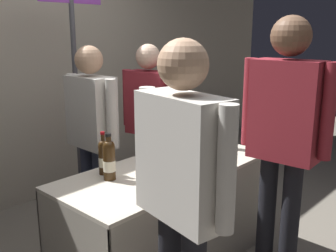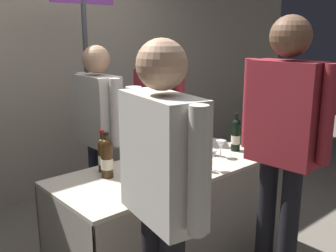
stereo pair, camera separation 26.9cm
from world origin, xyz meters
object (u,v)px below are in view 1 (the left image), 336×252
object	(u,v)px
featured_wine_bottle	(184,148)
display_bottle_0	(229,133)
flower_vase	(168,168)
vendor_presenter	(92,127)
taster_foreground_right	(182,181)
wine_glass_near_vendor	(217,144)
tasting_table	(168,198)
wine_glass_mid	(212,154)
booth_signpost	(75,76)

from	to	relation	value
featured_wine_bottle	display_bottle_0	world-z (taller)	featured_wine_bottle
display_bottle_0	flower_vase	world-z (taller)	flower_vase
featured_wine_bottle	vendor_presenter	xyz separation A→B (m)	(-0.20, 0.79, 0.06)
featured_wine_bottle	taster_foreground_right	size ratio (longest dim) A/B	0.20
wine_glass_near_vendor	vendor_presenter	size ratio (longest dim) A/B	0.08
tasting_table	wine_glass_near_vendor	distance (m)	0.56
wine_glass_mid	flower_vase	bearing A→B (deg)	176.03
wine_glass_near_vendor	tasting_table	bearing A→B (deg)	168.24
display_bottle_0	wine_glass_mid	world-z (taller)	display_bottle_0
flower_vase	display_bottle_0	bearing A→B (deg)	9.67
display_bottle_0	wine_glass_mid	size ratio (longest dim) A/B	2.08
tasting_table	display_bottle_0	world-z (taller)	display_bottle_0
tasting_table	booth_signpost	size ratio (longest dim) A/B	0.78
vendor_presenter	tasting_table	bearing A→B (deg)	9.88
featured_wine_bottle	vendor_presenter	size ratio (longest dim) A/B	0.21
taster_foreground_right	featured_wine_bottle	bearing A→B (deg)	-39.77
wine_glass_near_vendor	taster_foreground_right	bearing A→B (deg)	-152.10
wine_glass_near_vendor	wine_glass_mid	distance (m)	0.31
vendor_presenter	taster_foreground_right	distance (m)	1.46
tasting_table	display_bottle_0	bearing A→B (deg)	-5.41
featured_wine_bottle	wine_glass_mid	xyz separation A→B (m)	(0.10, -0.17, -0.03)
vendor_presenter	display_bottle_0	bearing A→B (deg)	45.84
wine_glass_near_vendor	booth_signpost	xyz separation A→B (m)	(-0.42, 1.21, 0.46)
wine_glass_near_vendor	booth_signpost	size ratio (longest dim) A/B	0.06
tasting_table	vendor_presenter	distance (m)	0.84
tasting_table	wine_glass_mid	size ratio (longest dim) A/B	11.16
vendor_presenter	booth_signpost	xyz separation A→B (m)	(0.14, 0.40, 0.36)
wine_glass_near_vendor	flower_vase	bearing A→B (deg)	-169.85
wine_glass_near_vendor	display_bottle_0	bearing A→B (deg)	8.12
flower_vase	booth_signpost	distance (m)	1.43
taster_foreground_right	vendor_presenter	bearing A→B (deg)	-9.52
wine_glass_mid	vendor_presenter	size ratio (longest dim) A/B	0.09
tasting_table	wine_glass_near_vendor	xyz separation A→B (m)	(0.45, -0.09, 0.33)
taster_foreground_right	wine_glass_mid	bearing A→B (deg)	-52.17
display_bottle_0	flower_vase	xyz separation A→B (m)	(-0.90, -0.15, -0.02)
display_bottle_0	vendor_presenter	world-z (taller)	vendor_presenter
flower_vase	vendor_presenter	distance (m)	0.94
display_bottle_0	booth_signpost	distance (m)	1.41
flower_vase	booth_signpost	world-z (taller)	booth_signpost
vendor_presenter	featured_wine_bottle	bearing A→B (deg)	15.02
vendor_presenter	flower_vase	bearing A→B (deg)	-6.59
display_bottle_0	taster_foreground_right	xyz separation A→B (m)	(-1.29, -0.60, 0.12)
wine_glass_mid	flower_vase	size ratio (longest dim) A/B	0.42
tasting_table	featured_wine_bottle	size ratio (longest dim) A/B	5.04
tasting_table	booth_signpost	world-z (taller)	booth_signpost
wine_glass_near_vendor	featured_wine_bottle	bearing A→B (deg)	177.15
featured_wine_bottle	display_bottle_0	size ratio (longest dim) A/B	1.06
tasting_table	display_bottle_0	xyz separation A→B (m)	(0.67, -0.06, 0.37)
taster_foreground_right	flower_vase	bearing A→B (deg)	-30.35
wine_glass_mid	booth_signpost	distance (m)	1.44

